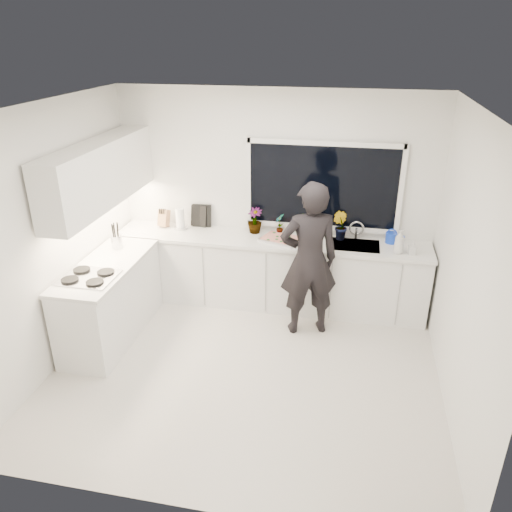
# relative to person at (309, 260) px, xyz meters

# --- Properties ---
(floor) EXTENTS (4.00, 3.50, 0.02)m
(floor) POSITION_rel_person_xyz_m (-0.54, -0.90, -0.93)
(floor) COLOR beige
(floor) RESTS_ON ground
(wall_back) EXTENTS (4.00, 0.02, 2.70)m
(wall_back) POSITION_rel_person_xyz_m (-0.54, 0.86, 0.43)
(wall_back) COLOR white
(wall_back) RESTS_ON ground
(wall_left) EXTENTS (0.02, 3.50, 2.70)m
(wall_left) POSITION_rel_person_xyz_m (-2.55, -0.90, 0.43)
(wall_left) COLOR white
(wall_left) RESTS_ON ground
(wall_right) EXTENTS (0.02, 3.50, 2.70)m
(wall_right) POSITION_rel_person_xyz_m (1.47, -0.90, 0.43)
(wall_right) COLOR white
(wall_right) RESTS_ON ground
(ceiling) EXTENTS (4.00, 3.50, 0.02)m
(ceiling) POSITION_rel_person_xyz_m (-0.54, -0.90, 1.79)
(ceiling) COLOR white
(ceiling) RESTS_ON wall_back
(window) EXTENTS (1.80, 0.02, 1.00)m
(window) POSITION_rel_person_xyz_m (0.06, 0.83, 0.63)
(window) COLOR black
(window) RESTS_ON wall_back
(base_cabinets_back) EXTENTS (3.92, 0.58, 0.88)m
(base_cabinets_back) POSITION_rel_person_xyz_m (-0.54, 0.55, -0.48)
(base_cabinets_back) COLOR white
(base_cabinets_back) RESTS_ON floor
(base_cabinets_left) EXTENTS (0.58, 1.60, 0.88)m
(base_cabinets_left) POSITION_rel_person_xyz_m (-2.21, -0.55, -0.48)
(base_cabinets_left) COLOR white
(base_cabinets_left) RESTS_ON floor
(countertop_back) EXTENTS (3.94, 0.62, 0.04)m
(countertop_back) POSITION_rel_person_xyz_m (-0.54, 0.54, -0.02)
(countertop_back) COLOR silver
(countertop_back) RESTS_ON base_cabinets_back
(countertop_left) EXTENTS (0.62, 1.60, 0.04)m
(countertop_left) POSITION_rel_person_xyz_m (-2.21, -0.55, -0.02)
(countertop_left) COLOR silver
(countertop_left) RESTS_ON base_cabinets_left
(upper_cabinets) EXTENTS (0.34, 2.10, 0.70)m
(upper_cabinets) POSITION_rel_person_xyz_m (-2.33, -0.20, 0.93)
(upper_cabinets) COLOR white
(upper_cabinets) RESTS_ON wall_left
(sink) EXTENTS (0.58, 0.42, 0.14)m
(sink) POSITION_rel_person_xyz_m (0.51, 0.55, -0.05)
(sink) COLOR silver
(sink) RESTS_ON countertop_back
(faucet) EXTENTS (0.03, 0.03, 0.22)m
(faucet) POSITION_rel_person_xyz_m (0.51, 0.75, 0.11)
(faucet) COLOR silver
(faucet) RESTS_ON countertop_back
(stovetop) EXTENTS (0.56, 0.48, 0.03)m
(stovetop) POSITION_rel_person_xyz_m (-2.23, -0.90, 0.01)
(stovetop) COLOR black
(stovetop) RESTS_ON countertop_left
(person) EXTENTS (0.78, 0.63, 1.84)m
(person) POSITION_rel_person_xyz_m (0.00, 0.00, 0.00)
(person) COLOR black
(person) RESTS_ON floor
(pizza_tray) EXTENTS (0.55, 0.47, 0.03)m
(pizza_tray) POSITION_rel_person_xyz_m (-0.40, 0.52, 0.01)
(pizza_tray) COLOR silver
(pizza_tray) RESTS_ON countertop_back
(pizza) EXTENTS (0.50, 0.42, 0.01)m
(pizza) POSITION_rel_person_xyz_m (-0.40, 0.52, 0.03)
(pizza) COLOR #AC3B16
(pizza) RESTS_ON pizza_tray
(watering_can) EXTENTS (0.17, 0.17, 0.13)m
(watering_can) POSITION_rel_person_xyz_m (0.93, 0.71, 0.06)
(watering_can) COLOR blue
(watering_can) RESTS_ON countertop_back
(paper_towel_roll) EXTENTS (0.12, 0.12, 0.26)m
(paper_towel_roll) POSITION_rel_person_xyz_m (-1.75, 0.65, 0.13)
(paper_towel_roll) COLOR white
(paper_towel_roll) RESTS_ON countertop_back
(knife_block) EXTENTS (0.15, 0.13, 0.22)m
(knife_block) POSITION_rel_person_xyz_m (-1.99, 0.69, 0.11)
(knife_block) COLOR #A1824B
(knife_block) RESTS_ON countertop_back
(utensil_crock) EXTENTS (0.17, 0.17, 0.16)m
(utensil_crock) POSITION_rel_person_xyz_m (-2.28, -0.10, 0.08)
(utensil_crock) COLOR #A9A9AE
(utensil_crock) RESTS_ON countertop_left
(picture_frame_large) EXTENTS (0.22, 0.06, 0.28)m
(picture_frame_large) POSITION_rel_person_xyz_m (-1.54, 0.79, 0.14)
(picture_frame_large) COLOR black
(picture_frame_large) RESTS_ON countertop_back
(picture_frame_small) EXTENTS (0.25, 0.04, 0.30)m
(picture_frame_small) POSITION_rel_person_xyz_m (-1.50, 0.79, 0.15)
(picture_frame_small) COLOR black
(picture_frame_small) RESTS_ON countertop_back
(herb_plants) EXTENTS (1.30, 0.39, 0.34)m
(herb_plants) POSITION_rel_person_xyz_m (-0.17, 0.71, 0.16)
(herb_plants) COLOR #26662D
(herb_plants) RESTS_ON countertop_back
(soap_bottles) EXTENTS (0.27, 0.14, 0.29)m
(soap_bottles) POSITION_rel_person_xyz_m (1.04, 0.40, 0.13)
(soap_bottles) COLOR #D8BF66
(soap_bottles) RESTS_ON countertop_back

